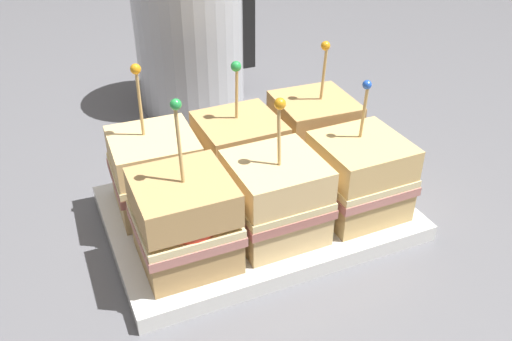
# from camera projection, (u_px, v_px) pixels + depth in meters

# --- Properties ---
(ground_plane) EXTENTS (6.00, 6.00, 0.00)m
(ground_plane) POSITION_uv_depth(u_px,v_px,m) (256.00, 219.00, 0.60)
(ground_plane) COLOR slate
(serving_platter) EXTENTS (0.31, 0.22, 0.02)m
(serving_platter) POSITION_uv_depth(u_px,v_px,m) (256.00, 213.00, 0.59)
(serving_platter) COLOR white
(serving_platter) RESTS_ON ground_plane
(sandwich_front_left) EXTENTS (0.09, 0.09, 0.17)m
(sandwich_front_left) POSITION_uv_depth(u_px,v_px,m) (185.00, 221.00, 0.50)
(sandwich_front_left) COLOR tan
(sandwich_front_left) RESTS_ON serving_platter
(sandwich_front_center) EXTENTS (0.09, 0.09, 0.15)m
(sandwich_front_center) POSITION_uv_depth(u_px,v_px,m) (277.00, 197.00, 0.53)
(sandwich_front_center) COLOR #DBB77A
(sandwich_front_center) RESTS_ON serving_platter
(sandwich_front_right) EXTENTS (0.09, 0.09, 0.15)m
(sandwich_front_right) POSITION_uv_depth(u_px,v_px,m) (359.00, 176.00, 0.56)
(sandwich_front_right) COLOR tan
(sandwich_front_right) RESTS_ON serving_platter
(sandwich_back_left) EXTENTS (0.09, 0.09, 0.16)m
(sandwich_back_left) POSITION_uv_depth(u_px,v_px,m) (155.00, 171.00, 0.57)
(sandwich_back_left) COLOR #DBB77A
(sandwich_back_left) RESTS_ON serving_platter
(sandwich_back_center) EXTENTS (0.09, 0.09, 0.15)m
(sandwich_back_center) POSITION_uv_depth(u_px,v_px,m) (237.00, 154.00, 0.60)
(sandwich_back_center) COLOR tan
(sandwich_back_center) RESTS_ON serving_platter
(sandwich_back_right) EXTENTS (0.09, 0.09, 0.16)m
(sandwich_back_right) POSITION_uv_depth(u_px,v_px,m) (313.00, 134.00, 0.64)
(sandwich_back_right) COLOR tan
(sandwich_back_right) RESTS_ON serving_platter
(kettle_steel) EXTENTS (0.18, 0.16, 0.22)m
(kettle_steel) POSITION_uv_depth(u_px,v_px,m) (190.00, 41.00, 0.80)
(kettle_steel) COLOR #B7BABF
(kettle_steel) RESTS_ON ground_plane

